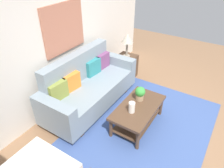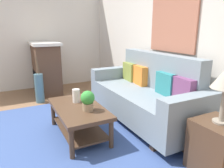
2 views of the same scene
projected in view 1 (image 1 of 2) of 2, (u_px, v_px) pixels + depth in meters
name	position (u px, v px, depth m)	size (l,w,h in m)	color
ground_plane	(169.00, 139.00, 3.54)	(9.65, 9.65, 0.00)	#8C6647
wall_back	(62.00, 37.00, 3.80)	(5.65, 0.10, 2.70)	silver
area_rug	(142.00, 127.00, 3.76)	(2.90, 2.18, 0.01)	#3D5693
couch	(89.00, 87.00, 4.09)	(2.13, 0.84, 1.08)	gray
throw_pillow_olive	(58.00, 91.00, 3.54)	(0.36, 0.12, 0.32)	olive
throw_pillow_orange	(71.00, 82.00, 3.77)	(0.36, 0.12, 0.32)	orange
throw_pillow_teal	(93.00, 67.00, 4.24)	(0.36, 0.12, 0.32)	teal
throw_pillow_plum	(102.00, 61.00, 4.47)	(0.36, 0.12, 0.32)	#7A4270
coffee_table	(138.00, 111.00, 3.66)	(1.10, 0.60, 0.43)	#513826
tabletop_vase	(132.00, 107.00, 3.42)	(0.11, 0.11, 0.19)	white
potted_plant_tabletop	(140.00, 93.00, 3.68)	(0.18, 0.18, 0.26)	tan
side_table	(126.00, 67.00, 5.09)	(0.44, 0.44, 0.56)	#513826
table_lamp	(127.00, 39.00, 4.70)	(0.28, 0.28, 0.57)	gray
framed_painting	(64.00, 28.00, 3.69)	(0.97, 0.03, 0.86)	#B77056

